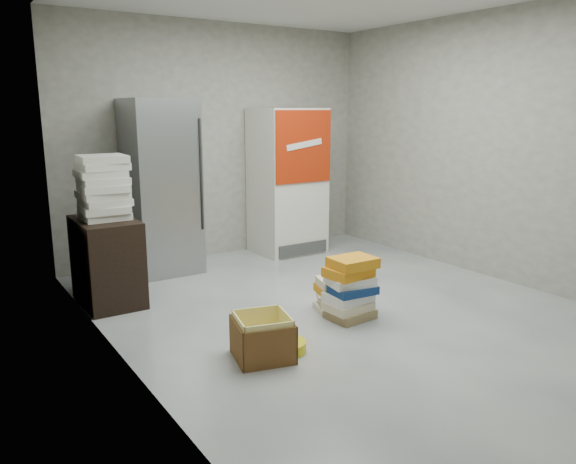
{
  "coord_description": "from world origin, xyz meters",
  "views": [
    {
      "loc": [
        -3.07,
        -3.76,
        1.79
      ],
      "look_at": [
        -0.17,
        0.7,
        0.62
      ],
      "focal_mm": 35.0,
      "sensor_mm": 36.0,
      "label": 1
    }
  ],
  "objects_px": {
    "wood_shelf": "(107,261)",
    "cardboard_box": "(263,340)",
    "coke_cooler": "(287,181)",
    "phonebook_stack_main": "(350,288)",
    "steel_fridge": "(161,187)"
  },
  "relations": [
    {
      "from": "wood_shelf",
      "to": "cardboard_box",
      "type": "bearing_deg",
      "value": -72.02
    },
    {
      "from": "wood_shelf",
      "to": "coke_cooler",
      "type": "bearing_deg",
      "value": 16.28
    },
    {
      "from": "phonebook_stack_main",
      "to": "cardboard_box",
      "type": "height_order",
      "value": "phonebook_stack_main"
    },
    {
      "from": "wood_shelf",
      "to": "cardboard_box",
      "type": "xyz_separation_m",
      "value": [
        0.6,
        -1.84,
        -0.27
      ]
    },
    {
      "from": "steel_fridge",
      "to": "wood_shelf",
      "type": "relative_size",
      "value": 2.37
    },
    {
      "from": "phonebook_stack_main",
      "to": "cardboard_box",
      "type": "xyz_separation_m",
      "value": [
        -1.04,
        -0.27,
        -0.14
      ]
    },
    {
      "from": "wood_shelf",
      "to": "phonebook_stack_main",
      "type": "distance_m",
      "value": 2.27
    },
    {
      "from": "coke_cooler",
      "to": "phonebook_stack_main",
      "type": "relative_size",
      "value": 3.27
    },
    {
      "from": "steel_fridge",
      "to": "phonebook_stack_main",
      "type": "xyz_separation_m",
      "value": [
        0.81,
        -2.3,
        -0.67
      ]
    },
    {
      "from": "steel_fridge",
      "to": "wood_shelf",
      "type": "bearing_deg",
      "value": -138.69
    },
    {
      "from": "phonebook_stack_main",
      "to": "cardboard_box",
      "type": "bearing_deg",
      "value": -163.29
    },
    {
      "from": "coke_cooler",
      "to": "wood_shelf",
      "type": "xyz_separation_m",
      "value": [
        -2.48,
        -0.72,
        -0.5
      ]
    },
    {
      "from": "wood_shelf",
      "to": "steel_fridge",
      "type": "bearing_deg",
      "value": 41.31
    },
    {
      "from": "steel_fridge",
      "to": "phonebook_stack_main",
      "type": "distance_m",
      "value": 2.53
    },
    {
      "from": "steel_fridge",
      "to": "coke_cooler",
      "type": "bearing_deg",
      "value": -0.18
    }
  ]
}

